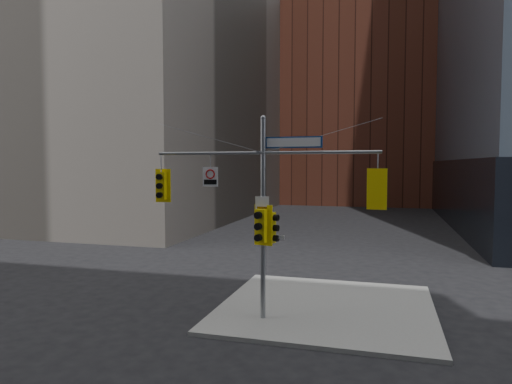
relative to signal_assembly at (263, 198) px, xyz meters
The scene contains 13 objects.
ground 4.85m from the signal_assembly, 90.00° to the right, with size 160.00×160.00×0.00m, color black.
sidewalk_corner 5.18m from the signal_assembly, 45.10° to the left, with size 8.00×8.00×0.15m, color gray.
brick_midrise 56.82m from the signal_assembly, 90.00° to the left, with size 26.00×20.00×28.00m, color brown.
signal_assembly is the anchor object (origin of this frame).
traffic_light_west_arm 3.96m from the signal_assembly, behind, with size 0.60×0.49×1.25m.
traffic_light_east_arm 3.89m from the signal_assembly, ahead, with size 0.64×0.53×1.34m.
traffic_light_pole_side 1.08m from the signal_assembly, ahead, with size 0.46×0.39×1.08m.
traffic_light_pole_front 0.98m from the signal_assembly, 89.72° to the right, with size 0.68×0.60×1.43m.
street_sign_blade 2.21m from the signal_assembly, ahead, with size 2.01×0.18×0.39m.
regulatory_sign_arm 2.10m from the signal_assembly, behind, with size 0.57×0.09×0.71m.
regulatory_sign_pole 0.29m from the signal_assembly, 90.00° to the right, with size 0.49×0.04×0.64m.
street_blade_ew 1.42m from the signal_assembly, ahead, with size 0.66×0.12×0.13m.
street_blade_ns 1.68m from the signal_assembly, 90.00° to the left, with size 0.04×0.75×0.15m.
Camera 1 is at (4.13, -13.37, 5.59)m, focal length 32.00 mm.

